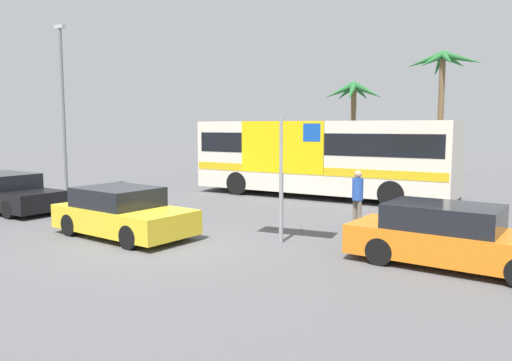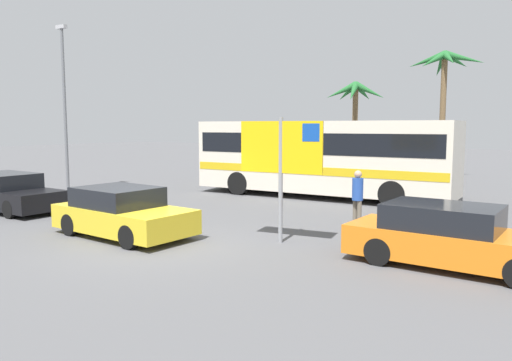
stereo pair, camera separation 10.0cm
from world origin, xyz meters
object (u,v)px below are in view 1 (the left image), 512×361
object	(u,v)px
ferry_sign	(283,152)
car_yellow	(122,213)
car_orange	(452,237)
car_black	(7,193)
pedestrian_by_bus	(358,194)
bus_rear_coach	(310,150)
bus_front_coach	(320,155)

from	to	relation	value
ferry_sign	car_yellow	size ratio (longest dim) A/B	0.77
ferry_sign	car_orange	world-z (taller)	ferry_sign
car_orange	car_black	xyz separation A→B (m)	(-14.62, -0.70, 0.00)
ferry_sign	car_orange	distance (m)	4.43
pedestrian_by_bus	car_yellow	bearing A→B (deg)	-22.57
bus_rear_coach	car_yellow	xyz separation A→B (m)	(0.36, -12.81, -1.15)
bus_rear_coach	car_black	xyz separation A→B (m)	(-6.10, -12.03, -1.15)
bus_rear_coach	ferry_sign	xyz separation A→B (m)	(4.44, -11.24, 0.54)
bus_front_coach	car_orange	distance (m)	10.52
car_yellow	pedestrian_by_bus	distance (m)	6.69
car_yellow	bus_front_coach	bearing A→B (deg)	86.39
bus_rear_coach	car_yellow	world-z (taller)	bus_rear_coach
car_orange	car_yellow	size ratio (longest dim) A/B	1.08
car_black	bus_rear_coach	bearing A→B (deg)	66.57
bus_front_coach	pedestrian_by_bus	bearing A→B (deg)	-56.35
ferry_sign	bus_rear_coach	bearing A→B (deg)	105.03
bus_rear_coach	bus_front_coach	bearing A→B (deg)	-58.96
ferry_sign	car_yellow	distance (m)	4.68
bus_front_coach	car_black	xyz separation A→B (m)	(-8.03, -8.81, -1.15)
bus_front_coach	car_yellow	bearing A→B (deg)	-99.32
car_orange	car_yellow	distance (m)	8.30
pedestrian_by_bus	ferry_sign	bearing A→B (deg)	6.99
car_yellow	car_black	world-z (taller)	same
car_yellow	car_orange	bearing A→B (deg)	16.00
bus_front_coach	car_yellow	xyz separation A→B (m)	(-1.57, -9.60, -1.15)
car_orange	pedestrian_by_bus	bearing A→B (deg)	141.44
ferry_sign	car_black	xyz separation A→B (m)	(-10.53, -0.79, -1.69)
ferry_sign	pedestrian_by_bus	size ratio (longest dim) A/B	1.89
ferry_sign	car_orange	bearing A→B (deg)	-7.72
pedestrian_by_bus	bus_rear_coach	bearing A→B (deg)	-120.30
bus_front_coach	car_orange	world-z (taller)	bus_front_coach
ferry_sign	car_orange	size ratio (longest dim) A/B	0.71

